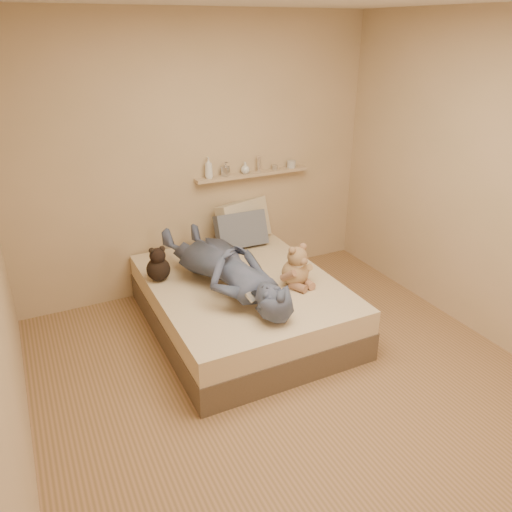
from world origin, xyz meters
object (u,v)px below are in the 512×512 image
game_console (257,294)px  person (224,267)px  teddy_bear (297,269)px  bed (242,304)px  pillow_grey (241,230)px  pillow_cream (244,221)px  dark_plush (158,266)px  wall_shelf (253,174)px

game_console → person: size_ratio=0.13×
teddy_bear → person: 0.60m
bed → pillow_grey: pillow_grey is taller
bed → game_console: game_console is taller
game_console → pillow_cream: bearing=68.8°
teddy_bear → pillow_cream: (0.03, 1.11, 0.05)m
teddy_bear → dark_plush: bearing=149.0°
game_console → bed: bearing=77.4°
pillow_cream → person: pillow_cream is taller
game_console → pillow_cream: size_ratio=0.37×
bed → dark_plush: bearing=152.4°
person → game_console: bearing=87.2°
teddy_bear → dark_plush: 1.18m
game_console → teddy_bear: 0.56m
pillow_cream → person: bearing=-123.6°
person → wall_shelf: bearing=-136.4°
pillow_cream → wall_shelf: bearing=29.0°
dark_plush → pillow_grey: 1.01m
dark_plush → bed: bearing=-27.6°
game_console → teddy_bear: teddy_bear is taller
teddy_bear → person: person is taller
bed → game_console: bearing=-102.6°
game_console → teddy_bear: bearing=26.8°
pillow_cream → pillow_grey: size_ratio=1.10×
game_console → pillow_grey: bearing=70.4°
pillow_grey → wall_shelf: wall_shelf is taller
game_console → teddy_bear: (0.50, 0.25, -0.01)m
dark_plush → person: bearing=-39.1°
teddy_bear → pillow_grey: bearing=93.8°
dark_plush → wall_shelf: (1.18, 0.58, 0.51)m
teddy_bear → wall_shelf: bearing=81.8°
dark_plush → pillow_grey: (0.94, 0.36, 0.03)m
bed → wall_shelf: bearing=58.8°
bed → pillow_grey: size_ratio=3.80×
bed → pillow_cream: bearing=63.9°
bed → pillow_grey: bearing=65.5°
pillow_cream → dark_plush: bearing=-154.2°
game_console → pillow_cream: pillow_cream is taller
bed → wall_shelf: (0.55, 0.91, 0.88)m
teddy_bear → pillow_grey: teddy_bear is taller
pillow_cream → person: (-0.58, -0.87, -0.01)m
bed → dark_plush: size_ratio=6.04×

